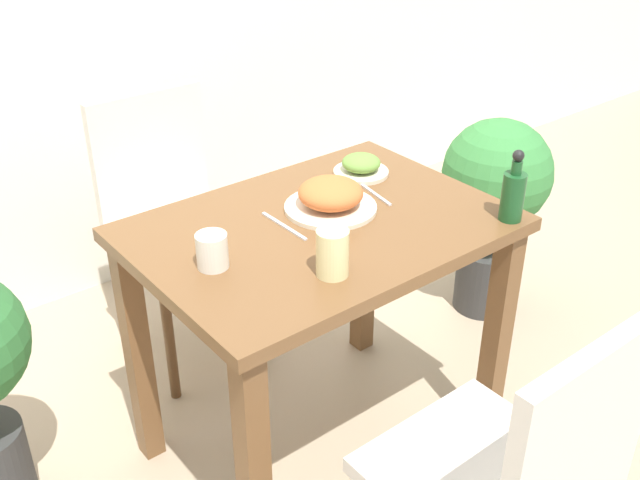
{
  "coord_description": "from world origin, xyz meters",
  "views": [
    {
      "loc": [
        -1.05,
        -1.32,
        1.66
      ],
      "look_at": [
        0.0,
        0.0,
        0.71
      ],
      "focal_mm": 42.0,
      "sensor_mm": 36.0,
      "label": 1
    }
  ],
  "objects_px": {
    "chair_near": "(516,476)",
    "potted_plant_right": "(495,192)",
    "chair_far": "(171,214)",
    "juice_glass": "(332,253)",
    "drink_cup": "(212,251)",
    "side_plate": "(361,166)",
    "food_plate": "(331,197)",
    "sauce_bottle": "(513,193)"
  },
  "relations": [
    {
      "from": "chair_near",
      "to": "potted_plant_right",
      "type": "distance_m",
      "value": 1.36
    },
    {
      "from": "chair_far",
      "to": "juice_glass",
      "type": "height_order",
      "value": "chair_far"
    },
    {
      "from": "chair_near",
      "to": "drink_cup",
      "type": "relative_size",
      "value": 10.76
    },
    {
      "from": "chair_far",
      "to": "side_plate",
      "type": "relative_size",
      "value": 5.64
    },
    {
      "from": "juice_glass",
      "to": "potted_plant_right",
      "type": "relative_size",
      "value": 0.15
    },
    {
      "from": "food_plate",
      "to": "side_plate",
      "type": "relative_size",
      "value": 1.53
    },
    {
      "from": "chair_far",
      "to": "chair_near",
      "type": "bearing_deg",
      "value": -90.4
    },
    {
      "from": "side_plate",
      "to": "drink_cup",
      "type": "relative_size",
      "value": 1.91
    },
    {
      "from": "juice_glass",
      "to": "sauce_bottle",
      "type": "height_order",
      "value": "sauce_bottle"
    },
    {
      "from": "food_plate",
      "to": "side_plate",
      "type": "bearing_deg",
      "value": 29.49
    },
    {
      "from": "food_plate",
      "to": "potted_plant_right",
      "type": "xyz_separation_m",
      "value": [
        0.88,
        0.14,
        -0.31
      ]
    },
    {
      "from": "drink_cup",
      "to": "juice_glass",
      "type": "relative_size",
      "value": 0.75
    },
    {
      "from": "drink_cup",
      "to": "sauce_bottle",
      "type": "bearing_deg",
      "value": -20.89
    },
    {
      "from": "food_plate",
      "to": "drink_cup",
      "type": "distance_m",
      "value": 0.4
    },
    {
      "from": "chair_near",
      "to": "side_plate",
      "type": "height_order",
      "value": "chair_near"
    },
    {
      "from": "food_plate",
      "to": "drink_cup",
      "type": "relative_size",
      "value": 2.92
    },
    {
      "from": "food_plate",
      "to": "side_plate",
      "type": "height_order",
      "value": "food_plate"
    },
    {
      "from": "side_plate",
      "to": "juice_glass",
      "type": "relative_size",
      "value": 1.42
    },
    {
      "from": "food_plate",
      "to": "sauce_bottle",
      "type": "xyz_separation_m",
      "value": [
        0.33,
        -0.33,
        0.04
      ]
    },
    {
      "from": "chair_far",
      "to": "potted_plant_right",
      "type": "distance_m",
      "value": 1.14
    },
    {
      "from": "juice_glass",
      "to": "sauce_bottle",
      "type": "bearing_deg",
      "value": -8.47
    },
    {
      "from": "chair_near",
      "to": "food_plate",
      "type": "height_order",
      "value": "chair_near"
    },
    {
      "from": "food_plate",
      "to": "drink_cup",
      "type": "height_order",
      "value": "food_plate"
    },
    {
      "from": "chair_far",
      "to": "juice_glass",
      "type": "relative_size",
      "value": 8.03
    },
    {
      "from": "food_plate",
      "to": "juice_glass",
      "type": "height_order",
      "value": "juice_glass"
    },
    {
      "from": "food_plate",
      "to": "juice_glass",
      "type": "distance_m",
      "value": 0.32
    },
    {
      "from": "chair_far",
      "to": "side_plate",
      "type": "xyz_separation_m",
      "value": [
        0.34,
        -0.56,
        0.27
      ]
    },
    {
      "from": "food_plate",
      "to": "chair_near",
      "type": "bearing_deg",
      "value": -100.37
    },
    {
      "from": "sauce_bottle",
      "to": "potted_plant_right",
      "type": "distance_m",
      "value": 0.8
    },
    {
      "from": "chair_far",
      "to": "drink_cup",
      "type": "height_order",
      "value": "chair_far"
    },
    {
      "from": "chair_far",
      "to": "drink_cup",
      "type": "relative_size",
      "value": 10.76
    },
    {
      "from": "juice_glass",
      "to": "potted_plant_right",
      "type": "height_order",
      "value": "juice_glass"
    },
    {
      "from": "drink_cup",
      "to": "juice_glass",
      "type": "xyz_separation_m",
      "value": [
        0.19,
        -0.2,
        0.01
      ]
    },
    {
      "from": "chair_near",
      "to": "sauce_bottle",
      "type": "bearing_deg",
      "value": -137.05
    },
    {
      "from": "chair_near",
      "to": "drink_cup",
      "type": "xyz_separation_m",
      "value": [
        -0.25,
        0.71,
        0.29
      ]
    },
    {
      "from": "sauce_bottle",
      "to": "food_plate",
      "type": "bearing_deg",
      "value": 134.93
    },
    {
      "from": "chair_far",
      "to": "potted_plant_right",
      "type": "height_order",
      "value": "chair_far"
    },
    {
      "from": "chair_near",
      "to": "side_plate",
      "type": "relative_size",
      "value": 5.64
    },
    {
      "from": "food_plate",
      "to": "potted_plant_right",
      "type": "bearing_deg",
      "value": 9.24
    },
    {
      "from": "juice_glass",
      "to": "chair_far",
      "type": "bearing_deg",
      "value": 85.74
    },
    {
      "from": "chair_near",
      "to": "juice_glass",
      "type": "xyz_separation_m",
      "value": [
        -0.06,
        0.51,
        0.3
      ]
    },
    {
      "from": "chair_far",
      "to": "side_plate",
      "type": "bearing_deg",
      "value": -58.62
    }
  ]
}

